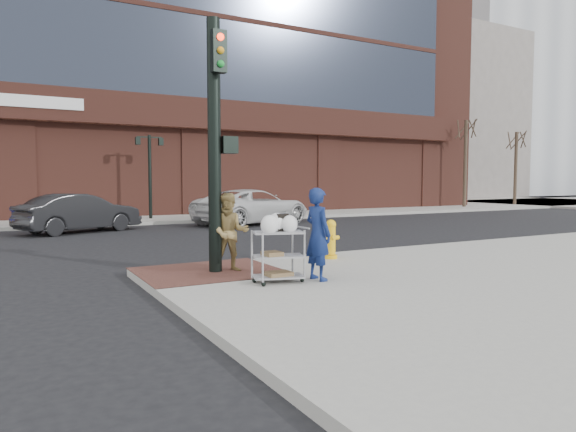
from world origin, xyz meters
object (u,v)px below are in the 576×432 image
minivan_white (253,207)px  utility_cart (278,251)px  sedan_dark (80,213)px  traffic_signal_pole (216,138)px  pedestrian_tan (230,232)px  woman_blue (318,234)px  lamp_post (150,167)px  fire_hydrant (331,239)px

minivan_white → utility_cart: minivan_white is taller
sedan_dark → traffic_signal_pole: bearing=163.0°
traffic_signal_pole → sedan_dark: traffic_signal_pole is taller
pedestrian_tan → minivan_white: 12.98m
woman_blue → pedestrian_tan: size_ratio=1.08×
minivan_white → utility_cart: bearing=137.8°
minivan_white → traffic_signal_pole: bearing=132.8°
traffic_signal_pole → pedestrian_tan: 1.91m
lamp_post → utility_cart: bearing=-96.5°
lamp_post → traffic_signal_pole: bearing=-99.2°
lamp_post → woman_blue: (-1.15, -16.91, -1.61)m
lamp_post → pedestrian_tan: bearing=-98.3°
woman_blue → fire_hydrant: woman_blue is taller
minivan_white → fire_hydrant: bearing=145.1°
pedestrian_tan → utility_cart: (0.32, -1.46, -0.23)m
sedan_dark → minivan_white: (7.37, 0.14, 0.05)m
minivan_white → sedan_dark: bearing=72.2°
fire_hydrant → woman_blue: bearing=-129.0°
traffic_signal_pole → woman_blue: 2.82m
sedan_dark → fire_hydrant: (4.20, -10.96, -0.12)m
minivan_white → fire_hydrant: (-3.17, -11.10, -0.17)m
pedestrian_tan → woman_blue: bearing=-34.3°
woman_blue → sedan_dark: (-2.53, 13.02, -0.26)m
traffic_signal_pole → utility_cart: size_ratio=4.01×
sedan_dark → minivan_white: minivan_white is taller
pedestrian_tan → fire_hydrant: bearing=31.3°
sedan_dark → minivan_white: size_ratio=0.79×
traffic_signal_pole → woman_blue: bearing=-51.8°
traffic_signal_pole → fire_hydrant: traffic_signal_pole is taller
traffic_signal_pole → sedan_dark: 11.59m
traffic_signal_pole → pedestrian_tan: (0.25, -0.07, -1.89)m
traffic_signal_pole → utility_cart: 2.68m
traffic_signal_pole → utility_cart: bearing=-69.3°
lamp_post → woman_blue: bearing=-93.9°
pedestrian_tan → utility_cart: bearing=-55.5°
minivan_white → fire_hydrant: size_ratio=6.20×
pedestrian_tan → fire_hydrant: pedestrian_tan is taller
lamp_post → sedan_dark: 5.67m
woman_blue → minivan_white: size_ratio=0.30×
pedestrian_tan → sedan_dark: 11.50m
traffic_signal_pole → minivan_white: bearing=61.7°
pedestrian_tan → minivan_white: bearing=84.9°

